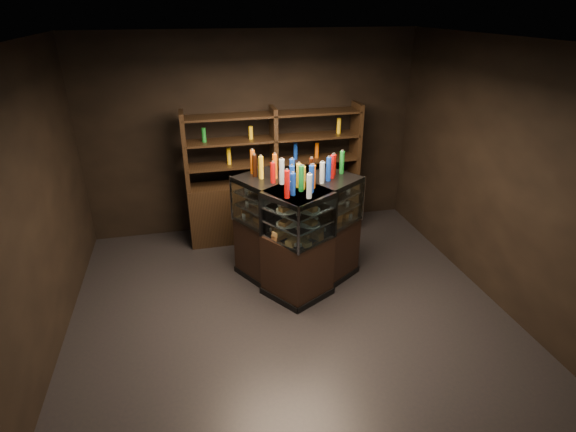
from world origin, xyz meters
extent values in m
plane|color=black|center=(0.00, 0.00, 0.00)|extent=(5.00, 5.00, 0.00)
cube|color=black|center=(0.00, 2.50, 1.50)|extent=(5.00, 0.02, 3.00)
cube|color=black|center=(0.00, -2.50, 1.50)|extent=(5.00, 0.02, 3.00)
cube|color=black|center=(2.50, 0.00, 1.50)|extent=(0.02, 5.00, 3.00)
cube|color=black|center=(-2.50, 0.00, 1.50)|extent=(0.02, 5.00, 3.00)
cube|color=black|center=(0.00, 0.00, 3.00)|extent=(5.00, 5.00, 0.02)
cube|color=black|center=(0.43, 0.62, 0.40)|extent=(1.37, 1.20, 0.81)
cube|color=black|center=(0.43, 0.62, 0.04)|extent=(1.41, 1.24, 0.08)
cube|color=black|center=(0.43, 0.62, 1.35)|extent=(1.37, 1.20, 0.06)
cube|color=silver|center=(0.43, 0.62, 0.82)|extent=(1.30, 1.14, 0.02)
cube|color=silver|center=(0.43, 0.62, 1.01)|extent=(1.30, 1.14, 0.02)
cube|color=silver|center=(0.43, 0.62, 1.18)|extent=(1.30, 1.14, 0.02)
cube|color=white|center=(0.61, 0.36, 1.09)|extent=(1.02, 0.70, 0.57)
cylinder|color=silver|center=(1.11, 0.71, 1.09)|extent=(0.03, 0.03, 0.59)
cylinder|color=silver|center=(0.09, 0.02, 1.09)|extent=(0.03, 0.03, 0.59)
cube|color=black|center=(0.06, 0.71, 0.40)|extent=(1.14, 1.38, 0.81)
cube|color=black|center=(0.06, 0.71, 0.04)|extent=(1.17, 1.42, 0.08)
cube|color=black|center=(0.06, 0.71, 1.35)|extent=(1.14, 1.38, 0.06)
cube|color=silver|center=(0.06, 0.71, 0.82)|extent=(1.07, 1.31, 0.02)
cube|color=silver|center=(0.06, 0.71, 1.01)|extent=(1.07, 1.31, 0.02)
cube|color=silver|center=(0.06, 0.71, 1.18)|extent=(1.07, 1.31, 0.02)
cube|color=white|center=(-0.22, 0.55, 1.09)|extent=(0.61, 1.08, 0.57)
cylinder|color=silver|center=(0.09, 0.02, 1.09)|extent=(0.03, 0.03, 0.59)
cylinder|color=silver|center=(-0.51, 1.10, 1.09)|extent=(0.03, 0.03, 0.59)
cube|color=#B58141|center=(0.02, 0.30, 0.85)|extent=(0.20, 0.18, 0.06)
cube|color=#B58141|center=(0.23, 0.45, 0.85)|extent=(0.20, 0.18, 0.06)
cube|color=#B58141|center=(0.44, 0.60, 0.85)|extent=(0.20, 0.18, 0.06)
cube|color=#B58141|center=(0.66, 0.74, 0.85)|extent=(0.20, 0.18, 0.06)
cube|color=#B58141|center=(0.87, 0.89, 0.85)|extent=(0.20, 0.18, 0.06)
cylinder|color=white|center=(0.04, 0.36, 1.02)|extent=(0.24, 0.24, 0.02)
cube|color=#B58141|center=(0.04, 0.36, 1.06)|extent=(0.19, 0.17, 0.05)
cylinder|color=white|center=(0.30, 0.53, 1.02)|extent=(0.24, 0.24, 0.02)
cube|color=#B58141|center=(0.30, 0.53, 1.06)|extent=(0.19, 0.17, 0.05)
cylinder|color=white|center=(0.56, 0.71, 1.02)|extent=(0.24, 0.24, 0.02)
cube|color=#B58141|center=(0.56, 0.71, 1.06)|extent=(0.19, 0.17, 0.05)
cylinder|color=white|center=(0.81, 0.89, 1.02)|extent=(0.24, 0.24, 0.02)
cube|color=#B58141|center=(0.81, 0.89, 1.06)|extent=(0.19, 0.17, 0.05)
cylinder|color=white|center=(0.04, 0.36, 1.19)|extent=(0.24, 0.24, 0.02)
cube|color=#B58141|center=(0.04, 0.36, 1.23)|extent=(0.19, 0.17, 0.05)
cylinder|color=white|center=(0.30, 0.53, 1.19)|extent=(0.24, 0.24, 0.02)
cube|color=#B58141|center=(0.30, 0.53, 1.23)|extent=(0.19, 0.17, 0.05)
cylinder|color=white|center=(0.56, 0.71, 1.19)|extent=(0.24, 0.24, 0.02)
cube|color=#B58141|center=(0.56, 0.71, 1.23)|extent=(0.19, 0.17, 0.05)
cylinder|color=white|center=(0.81, 0.89, 1.19)|extent=(0.24, 0.24, 0.02)
cube|color=#B58141|center=(0.81, 0.89, 1.23)|extent=(0.19, 0.17, 0.05)
cube|color=#B58141|center=(-0.22, 1.15, 0.85)|extent=(0.17, 0.20, 0.06)
cube|color=#B58141|center=(-0.09, 0.92, 0.85)|extent=(0.17, 0.20, 0.06)
cube|color=#B58141|center=(0.03, 0.69, 0.85)|extent=(0.17, 0.20, 0.06)
cube|color=#B58141|center=(0.16, 0.47, 0.85)|extent=(0.17, 0.20, 0.06)
cube|color=#B58141|center=(0.29, 0.24, 0.85)|extent=(0.17, 0.20, 0.06)
cylinder|color=white|center=(-0.17, 1.12, 1.02)|extent=(0.24, 0.24, 0.02)
cube|color=#B58141|center=(-0.17, 1.12, 1.06)|extent=(0.16, 0.19, 0.05)
cylinder|color=white|center=(-0.02, 0.84, 1.02)|extent=(0.24, 0.24, 0.02)
cube|color=#B58141|center=(-0.02, 0.84, 1.06)|extent=(0.16, 0.19, 0.05)
cylinder|color=white|center=(0.14, 0.57, 1.02)|extent=(0.24, 0.24, 0.02)
cube|color=#B58141|center=(0.14, 0.57, 1.06)|extent=(0.16, 0.19, 0.05)
cylinder|color=white|center=(0.29, 0.30, 1.02)|extent=(0.24, 0.24, 0.02)
cube|color=#B58141|center=(0.29, 0.30, 1.06)|extent=(0.16, 0.19, 0.05)
cylinder|color=white|center=(-0.17, 1.12, 1.19)|extent=(0.24, 0.24, 0.02)
cube|color=#B58141|center=(-0.17, 1.12, 1.23)|extent=(0.16, 0.19, 0.05)
cylinder|color=white|center=(-0.02, 0.84, 1.19)|extent=(0.24, 0.24, 0.02)
cube|color=#B58141|center=(-0.02, 0.84, 1.23)|extent=(0.16, 0.19, 0.05)
cylinder|color=white|center=(0.14, 0.57, 1.19)|extent=(0.24, 0.24, 0.02)
cube|color=#B58141|center=(0.14, 0.57, 1.23)|extent=(0.16, 0.19, 0.05)
cylinder|color=white|center=(0.29, 0.30, 1.19)|extent=(0.24, 0.24, 0.02)
cube|color=#B58141|center=(0.29, 0.30, 1.23)|extent=(0.16, 0.19, 0.05)
cylinder|color=silver|center=(0.00, 0.33, 1.52)|extent=(0.06, 0.06, 0.28)
cylinder|color=silver|center=(0.00, 0.33, 1.67)|extent=(0.03, 0.03, 0.02)
cylinder|color=black|center=(0.08, 0.39, 1.52)|extent=(0.06, 0.06, 0.28)
cylinder|color=silver|center=(0.08, 0.39, 1.67)|extent=(0.03, 0.03, 0.02)
cylinder|color=#B20C0A|center=(0.17, 0.45, 1.52)|extent=(0.06, 0.06, 0.28)
cylinder|color=silver|center=(0.17, 0.45, 1.67)|extent=(0.03, 0.03, 0.02)
cylinder|color=#0F38B2|center=(0.26, 0.50, 1.52)|extent=(0.06, 0.06, 0.28)
cylinder|color=silver|center=(0.26, 0.50, 1.67)|extent=(0.03, 0.03, 0.02)
cylinder|color=#147223|center=(0.34, 0.56, 1.52)|extent=(0.06, 0.06, 0.28)
cylinder|color=silver|center=(0.34, 0.56, 1.67)|extent=(0.03, 0.03, 0.02)
cylinder|color=yellow|center=(0.43, 0.62, 1.52)|extent=(0.06, 0.06, 0.28)
cylinder|color=silver|center=(0.43, 0.62, 1.67)|extent=(0.03, 0.03, 0.02)
cylinder|color=#D8590A|center=(0.51, 0.68, 1.52)|extent=(0.06, 0.06, 0.28)
cylinder|color=silver|center=(0.51, 0.68, 1.67)|extent=(0.03, 0.03, 0.02)
cylinder|color=silver|center=(0.60, 0.74, 1.52)|extent=(0.06, 0.06, 0.28)
cylinder|color=silver|center=(0.60, 0.74, 1.67)|extent=(0.03, 0.03, 0.02)
cylinder|color=black|center=(0.68, 0.80, 1.52)|extent=(0.06, 0.06, 0.28)
cylinder|color=silver|center=(0.68, 0.80, 1.67)|extent=(0.03, 0.03, 0.02)
cylinder|color=#B20C0A|center=(0.77, 0.86, 1.52)|extent=(0.06, 0.06, 0.28)
cylinder|color=silver|center=(0.77, 0.86, 1.67)|extent=(0.03, 0.03, 0.02)
cylinder|color=#0F38B2|center=(0.85, 0.91, 1.52)|extent=(0.06, 0.06, 0.28)
cylinder|color=silver|center=(0.85, 0.91, 1.67)|extent=(0.03, 0.03, 0.02)
cylinder|color=silver|center=(-0.19, 1.16, 1.52)|extent=(0.06, 0.06, 0.28)
cylinder|color=silver|center=(-0.19, 1.16, 1.67)|extent=(0.03, 0.03, 0.02)
cylinder|color=black|center=(-0.14, 1.07, 1.52)|extent=(0.06, 0.06, 0.28)
cylinder|color=silver|center=(-0.14, 1.07, 1.67)|extent=(0.03, 0.03, 0.02)
cylinder|color=#B20C0A|center=(-0.09, 0.98, 1.52)|extent=(0.06, 0.06, 0.28)
cylinder|color=silver|center=(-0.09, 0.98, 1.67)|extent=(0.03, 0.03, 0.02)
cylinder|color=#0F38B2|center=(-0.04, 0.89, 1.52)|extent=(0.06, 0.06, 0.28)
cylinder|color=silver|center=(-0.04, 0.89, 1.67)|extent=(0.03, 0.03, 0.02)
cylinder|color=#147223|center=(0.01, 0.80, 1.52)|extent=(0.06, 0.06, 0.28)
cylinder|color=silver|center=(0.01, 0.80, 1.67)|extent=(0.03, 0.03, 0.02)
cylinder|color=yellow|center=(0.06, 0.71, 1.52)|extent=(0.06, 0.06, 0.28)
cylinder|color=silver|center=(0.06, 0.71, 1.67)|extent=(0.03, 0.03, 0.02)
cylinder|color=#D8590A|center=(0.11, 0.62, 1.52)|extent=(0.06, 0.06, 0.28)
cylinder|color=silver|center=(0.11, 0.62, 1.67)|extent=(0.03, 0.03, 0.02)
cylinder|color=silver|center=(0.16, 0.53, 1.52)|extent=(0.06, 0.06, 0.28)
cylinder|color=silver|center=(0.16, 0.53, 1.67)|extent=(0.03, 0.03, 0.02)
cylinder|color=black|center=(0.21, 0.44, 1.52)|extent=(0.06, 0.06, 0.28)
cylinder|color=silver|center=(0.21, 0.44, 1.67)|extent=(0.03, 0.03, 0.02)
cylinder|color=#B20C0A|center=(0.26, 0.35, 1.52)|extent=(0.06, 0.06, 0.28)
cylinder|color=silver|center=(0.26, 0.35, 1.67)|extent=(0.03, 0.03, 0.02)
cylinder|color=#0F38B2|center=(0.31, 0.26, 1.52)|extent=(0.06, 0.06, 0.28)
cylinder|color=silver|center=(0.31, 0.26, 1.67)|extent=(0.03, 0.03, 0.02)
cylinder|color=black|center=(0.62, 1.20, 0.09)|extent=(0.23, 0.23, 0.17)
cone|color=#1B5F28|center=(0.62, 1.20, 0.42)|extent=(0.35, 0.35, 0.48)
cone|color=#1B5F28|center=(0.62, 1.20, 0.58)|extent=(0.27, 0.27, 0.34)
cube|color=black|center=(0.23, 2.05, 0.45)|extent=(2.59, 0.43, 0.90)
cube|color=black|center=(-1.03, 2.04, 1.45)|extent=(0.06, 0.38, 1.10)
cube|color=black|center=(0.23, 2.05, 1.45)|extent=(0.06, 0.38, 1.10)
cube|color=black|center=(1.49, 2.06, 1.45)|extent=(0.06, 0.38, 1.10)
cube|color=black|center=(0.23, 2.05, 1.20)|extent=(2.53, 0.39, 0.03)
cube|color=black|center=(0.23, 2.05, 1.55)|extent=(2.53, 0.39, 0.03)
cube|color=black|center=(0.23, 2.05, 1.90)|extent=(2.53, 0.39, 0.03)
cylinder|color=silver|center=(-0.75, 2.04, 1.32)|extent=(0.06, 0.06, 0.22)
cylinder|color=black|center=(-0.42, 2.05, 1.32)|extent=(0.06, 0.06, 0.22)
cylinder|color=#B20C0A|center=(-0.09, 2.05, 1.32)|extent=(0.06, 0.06, 0.22)
cylinder|color=#0F38B2|center=(0.23, 2.05, 1.32)|extent=(0.06, 0.06, 0.22)
cylinder|color=#147223|center=(0.56, 2.05, 1.32)|extent=(0.06, 0.06, 0.22)
cylinder|color=yellow|center=(0.89, 2.05, 1.32)|extent=(0.06, 0.06, 0.22)
cylinder|color=#D8590A|center=(1.21, 2.06, 1.32)|extent=(0.06, 0.06, 0.22)
camera|label=1|loc=(-0.99, -4.13, 3.31)|focal=28.00mm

